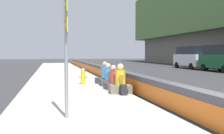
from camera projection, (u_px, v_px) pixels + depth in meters
name	position (u px, v px, depth m)	size (l,w,h in m)	color
ground_plane	(207.00, 128.00, 6.15)	(160.00, 160.00, 0.00)	#353538
sidewalk_strip	(96.00, 132.00, 5.55)	(80.00, 4.40, 0.14)	#B5B2A8
jersey_barrier	(207.00, 110.00, 6.13)	(76.00, 0.45, 0.85)	#47474C
route_sign_post	(66.00, 33.00, 6.45)	(0.44, 0.09, 3.60)	gray
fire_hydrant	(83.00, 76.00, 13.65)	(0.26, 0.46, 0.88)	gold
seated_person_foreground	(120.00, 84.00, 10.61)	(0.82, 0.93, 1.19)	#706651
seated_person_middle	(113.00, 82.00, 11.77)	(0.74, 0.84, 1.08)	#424247
seated_person_rear	(108.00, 79.00, 13.09)	(0.71, 0.80, 1.11)	#424247
seated_person_far	(105.00, 77.00, 13.97)	(0.93, 1.01, 1.18)	#424247
backpack	(123.00, 90.00, 10.11)	(0.32, 0.28, 0.40)	#232328
parked_car_fourth	(223.00, 58.00, 24.63)	(5.11, 2.12, 2.56)	#145128
parked_car_midline	(191.00, 57.00, 29.96)	(5.12, 2.13, 2.56)	silver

